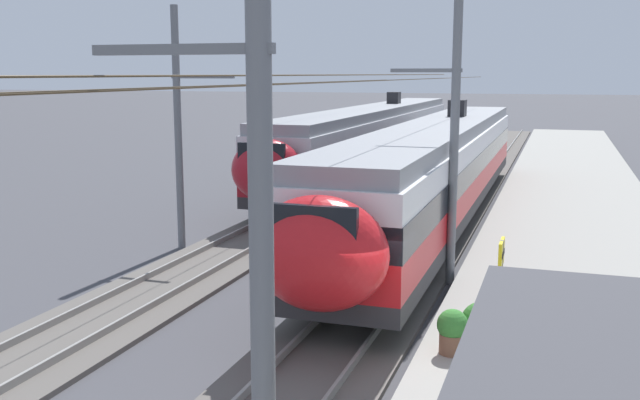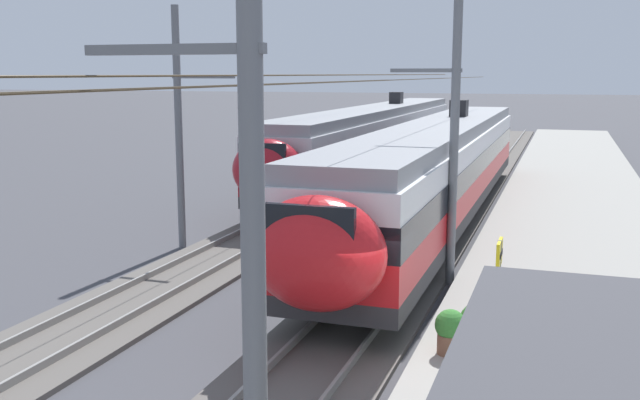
# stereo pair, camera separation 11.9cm
# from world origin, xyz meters

# --- Properties ---
(ground_plane) EXTENTS (400.00, 400.00, 0.00)m
(ground_plane) POSITION_xyz_m (0.00, 0.00, 0.00)
(ground_plane) COLOR #424247
(platform_slab) EXTENTS (120.00, 6.33, 0.34)m
(platform_slab) POSITION_xyz_m (0.00, -4.03, 0.17)
(platform_slab) COLOR gray
(platform_slab) RESTS_ON ground
(track_near) EXTENTS (120.00, 3.00, 0.28)m
(track_near) POSITION_xyz_m (0.00, 0.95, 0.07)
(track_near) COLOR #5B5651
(track_near) RESTS_ON ground
(track_far) EXTENTS (120.00, 3.00, 0.28)m
(track_far) POSITION_xyz_m (0.00, 6.49, 0.07)
(track_far) COLOR #5B5651
(track_far) RESTS_ON ground
(train_near_platform) EXTENTS (29.27, 3.00, 4.27)m
(train_near_platform) POSITION_xyz_m (13.40, 0.95, 2.23)
(train_near_platform) COLOR #2D2D30
(train_near_platform) RESTS_ON track_near
(train_far_track) EXTENTS (31.74, 2.94, 4.27)m
(train_far_track) POSITION_xyz_m (25.39, 6.49, 2.23)
(train_far_track) COLOR #2D2D30
(train_far_track) RESTS_ON track_far
(catenary_mast_west) EXTENTS (42.25, 1.89, 7.24)m
(catenary_mast_west) POSITION_xyz_m (-6.97, -0.52, 3.82)
(catenary_mast_west) COLOR slate
(catenary_mast_west) RESTS_ON ground
(catenary_mast_mid) EXTENTS (42.25, 1.89, 7.55)m
(catenary_mast_mid) POSITION_xyz_m (6.00, -0.53, 3.94)
(catenary_mast_mid) COLOR slate
(catenary_mast_mid) RESTS_ON ground
(catenary_mast_far_side) EXTENTS (42.25, 2.16, 7.77)m
(catenary_mast_far_side) POSITION_xyz_m (7.37, 8.22, 4.03)
(catenary_mast_far_side) COLOR slate
(catenary_mast_far_side) RESTS_ON ground
(platform_sign) EXTENTS (0.70, 0.08, 2.28)m
(platform_sign) POSITION_xyz_m (0.24, -2.37, 2.01)
(platform_sign) COLOR #59595B
(platform_sign) RESTS_ON platform_slab
(potted_plant_platform_edge) EXTENTS (0.60, 0.60, 0.88)m
(potted_plant_platform_edge) POSITION_xyz_m (0.17, -1.53, 0.83)
(potted_plant_platform_edge) COLOR brown
(potted_plant_platform_edge) RESTS_ON platform_slab
(potted_plant_by_shelter) EXTENTS (0.74, 0.74, 0.91)m
(potted_plant_by_shelter) POSITION_xyz_m (0.63, -2.00, 0.85)
(potted_plant_by_shelter) COLOR brown
(potted_plant_by_shelter) RESTS_ON platform_slab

